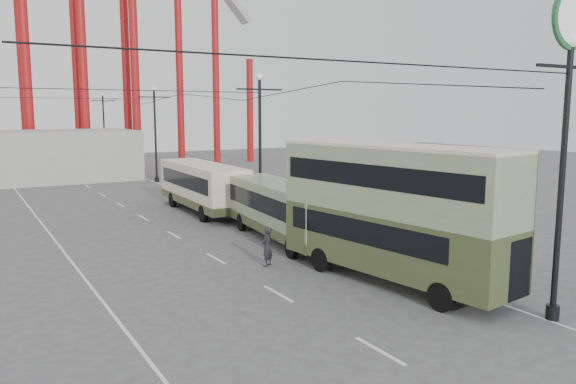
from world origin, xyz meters
TOP-DOWN VIEW (x-y plane):
  - ground at (0.00, 0.00)m, footprint 160.00×160.00m
  - road_markings at (-0.86, 19.70)m, footprint 12.52×120.00m
  - lamp_post_near at (5.60, -3.00)m, footprint 3.20×0.44m
  - lamp_post_mid at (5.60, 18.00)m, footprint 3.20×0.44m
  - lamp_post_far at (5.60, 40.00)m, footprint 3.20×0.44m
  - lamp_post_distant at (5.60, 62.00)m, footprint 3.20×0.44m
  - fairground_shed at (-6.00, 47.00)m, footprint 22.00×10.00m
  - double_decker_bus at (3.68, 2.94)m, footprint 4.04×10.74m
  - single_decker_green at (3.62, 11.78)m, footprint 3.60×11.08m
  - single_decker_cream at (3.21, 22.05)m, footprint 3.06×10.81m
  - pedestrian at (0.49, 7.63)m, footprint 0.78×0.72m

SIDE VIEW (x-z plane):
  - ground at x=0.00m, z-range 0.00..0.00m
  - road_markings at x=-0.86m, z-range 0.00..0.01m
  - pedestrian at x=0.49m, z-range 0.00..1.79m
  - single_decker_green at x=3.62m, z-range 0.20..3.27m
  - single_decker_cream at x=3.21m, z-range 0.21..3.55m
  - fairground_shed at x=-6.00m, z-range 0.00..5.00m
  - double_decker_bus at x=3.68m, z-range 0.34..5.97m
  - lamp_post_mid at x=5.60m, z-range 0.02..9.34m
  - lamp_post_far at x=5.60m, z-range 0.02..9.34m
  - lamp_post_distant at x=5.60m, z-range 0.02..9.34m
  - lamp_post_near at x=5.60m, z-range 2.46..13.26m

